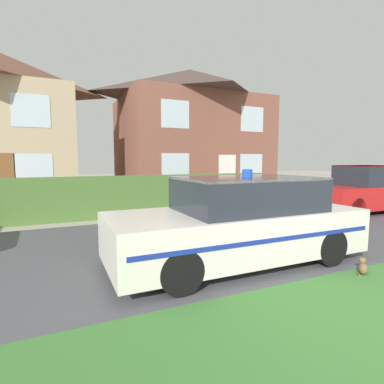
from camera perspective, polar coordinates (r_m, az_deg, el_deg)
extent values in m
plane|color=#A89E8E|center=(4.19, 32.67, -20.44)|extent=(80.00, 80.00, 0.00)
cube|color=#4C4C51|center=(7.03, 3.93, -8.80)|extent=(28.00, 5.40, 0.01)
cube|color=#3D7533|center=(4.34, 29.07, -19.22)|extent=(28.00, 1.98, 0.01)
cube|color=#4C7233|center=(10.13, -7.96, -0.56)|extent=(9.33, 0.66, 1.31)
cylinder|color=black|center=(5.52, -8.37, -9.54)|extent=(0.63, 0.20, 0.63)
cylinder|color=black|center=(4.13, -2.24, -14.91)|extent=(0.63, 0.20, 0.63)
cylinder|color=black|center=(6.78, 14.78, -6.75)|extent=(0.63, 0.20, 0.63)
cylinder|color=black|center=(5.71, 24.72, -9.51)|extent=(0.63, 0.20, 0.63)
cube|color=silver|center=(5.33, 8.50, -7.51)|extent=(4.44, 1.75, 0.75)
cube|color=#232833|center=(5.32, 10.42, -0.27)|extent=(2.34, 1.57, 0.58)
cube|color=silver|center=(5.30, 10.48, 2.63)|extent=(2.34, 1.57, 0.04)
cube|color=navy|center=(6.05, 4.00, -5.28)|extent=(4.22, 0.01, 0.07)
cube|color=navy|center=(4.63, 14.47, -9.00)|extent=(4.22, 0.01, 0.07)
cylinder|color=blue|center=(5.30, 10.50, 3.57)|extent=(0.18, 0.18, 0.13)
ellipsoid|color=brown|center=(5.62, 29.82, -12.59)|extent=(0.24, 0.24, 0.17)
ellipsoid|color=white|center=(5.69, 29.69, -12.48)|extent=(0.09, 0.09, 0.10)
sphere|color=brown|center=(5.66, 29.74, -11.30)|extent=(0.10, 0.10, 0.10)
cone|color=brown|center=(5.66, 30.04, -10.89)|extent=(0.04, 0.04, 0.04)
cone|color=brown|center=(5.65, 29.48, -10.89)|extent=(0.04, 0.04, 0.04)
cylinder|color=brown|center=(5.56, 29.12, -13.52)|extent=(0.14, 0.14, 0.03)
cylinder|color=black|center=(11.52, 23.28, -1.82)|extent=(0.64, 0.21, 0.64)
cylinder|color=black|center=(10.62, 28.75, -2.70)|extent=(0.64, 0.21, 0.64)
cylinder|color=black|center=(13.33, 30.26, -1.15)|extent=(0.64, 0.21, 0.64)
cube|color=red|center=(11.95, 29.65, -0.74)|extent=(3.83, 1.65, 0.75)
cube|color=#232833|center=(11.98, 30.14, 2.74)|extent=(1.64, 1.46, 0.70)
cube|color=red|center=(11.97, 30.23, 4.31)|extent=(1.64, 1.46, 0.04)
cube|color=brown|center=(13.92, -32.57, 1.96)|extent=(1.00, 0.02, 2.10)
cube|color=silver|center=(13.78, -27.85, 3.76)|extent=(1.40, 0.02, 1.30)
cube|color=silver|center=(13.92, -28.33, 13.47)|extent=(1.40, 0.02, 1.30)
cube|color=brown|center=(18.13, -0.37, 8.78)|extent=(7.89, 6.40, 5.37)
pyramid|color=#473833|center=(18.64, -0.38, 19.75)|extent=(8.29, 6.72, 1.74)
cube|color=white|center=(15.58, 6.72, 3.19)|extent=(1.00, 0.02, 2.10)
cube|color=silver|center=(14.31, -3.13, 4.79)|extent=(1.40, 0.02, 1.30)
cube|color=silver|center=(16.39, 11.23, 4.83)|extent=(1.40, 0.02, 1.30)
cube|color=silver|center=(14.47, -3.18, 14.60)|extent=(1.40, 0.02, 1.30)
cube|color=silver|center=(16.53, 11.41, 13.42)|extent=(1.40, 0.02, 1.30)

